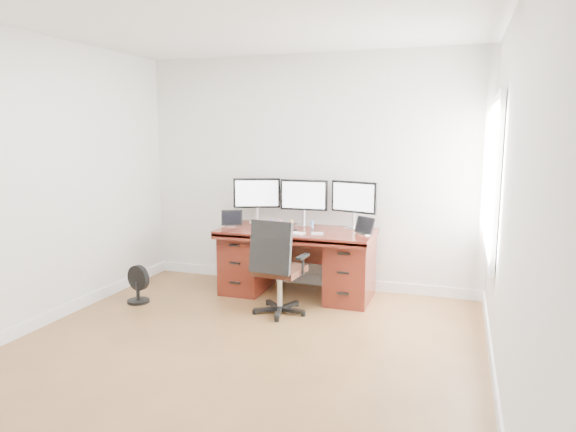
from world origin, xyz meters
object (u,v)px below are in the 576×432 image
(desk, at_px, (297,260))
(monitor_center, at_px, (304,197))
(floor_fan, at_px, (138,285))
(keyboard, at_px, (293,233))
(office_chair, at_px, (278,283))

(desk, bearing_deg, monitor_center, 89.99)
(floor_fan, bearing_deg, keyboard, 33.24)
(desk, xyz_separation_m, floor_fan, (-1.54, -0.82, -0.20))
(desk, bearing_deg, office_chair, -89.20)
(desk, xyz_separation_m, keyboard, (0.03, -0.25, 0.36))
(office_chair, bearing_deg, monitor_center, 96.48)
(office_chair, bearing_deg, floor_fan, -168.86)
(desk, relative_size, floor_fan, 4.18)
(desk, height_order, keyboard, keyboard)
(office_chair, distance_m, keyboard, 0.61)
(office_chair, distance_m, floor_fan, 1.56)
(floor_fan, distance_m, keyboard, 1.76)
(office_chair, relative_size, keyboard, 3.75)
(keyboard, bearing_deg, floor_fan, -148.95)
(desk, distance_m, floor_fan, 1.76)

